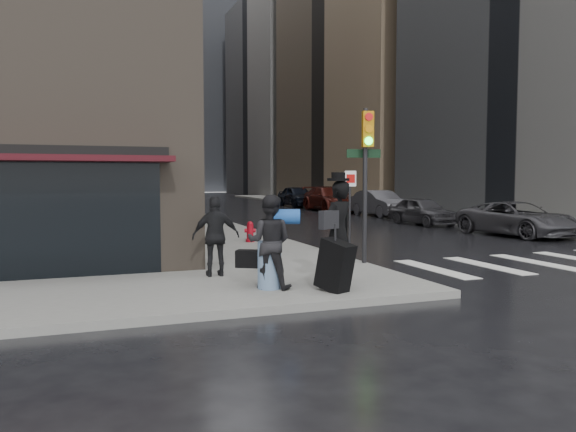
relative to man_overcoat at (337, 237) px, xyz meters
name	(u,v)px	position (x,y,z in m)	size (l,w,h in m)	color
ground	(320,286)	(-0.04, 0.73, -1.10)	(140.00, 140.00, 0.00)	black
sidewalk_left	(156,210)	(-0.04, 27.73, -1.02)	(4.00, 50.00, 0.15)	slate
sidewalk_right	(341,207)	(13.46, 27.73, -1.02)	(3.00, 50.00, 0.15)	slate
crosswalk	(559,260)	(7.46, 1.73, -1.09)	(8.50, 3.00, 0.01)	silver
bldg_left_far	(0,83)	(-13.04, 62.73, 11.90)	(22.00, 20.00, 26.00)	brown
bldg_right_far	(325,99)	(25.96, 58.73, 11.40)	(22.00, 20.00, 25.00)	gray
bldg_distant	(152,87)	(5.96, 78.73, 14.90)	(40.00, 12.00, 32.00)	gray
man_overcoat	(337,237)	(0.00, 0.00, 0.00)	(1.13, 1.49, 2.25)	black
man_jeans	(269,242)	(-1.35, 0.16, -0.05)	(1.20, 1.12, 1.78)	black
man_greycoat	(216,236)	(-2.00, 1.82, -0.09)	(1.04, 0.51, 1.72)	black
traffic_light	(365,164)	(1.81, 2.29, 1.49)	(0.93, 0.53, 3.79)	black
fire_hydrant	(250,233)	(0.49, 7.67, -0.65)	(0.39, 0.30, 0.67)	maroon
parked_car_0	(517,219)	(11.07, 7.23, -0.44)	(2.20, 4.77, 1.33)	#3F3E43
parked_car_1	(422,211)	(10.55, 12.87, -0.43)	(1.57, 3.90, 1.33)	#3E3D42
parked_car_2	(380,203)	(11.44, 18.50, -0.35)	(1.58, 4.54, 1.50)	#434348
parked_car_3	(330,199)	(10.88, 24.14, -0.28)	(2.29, 5.63, 1.63)	#3C100C
parked_car_4	(297,196)	(10.75, 29.78, -0.30)	(1.89, 4.69, 1.60)	black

